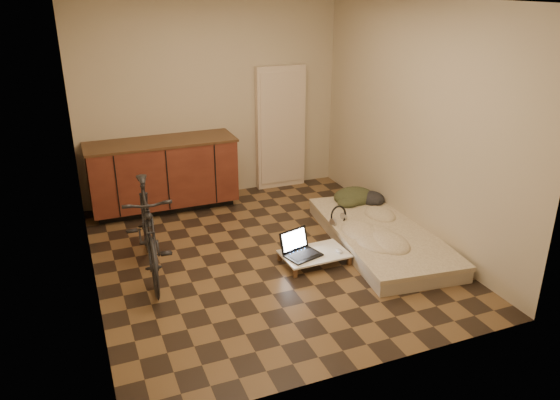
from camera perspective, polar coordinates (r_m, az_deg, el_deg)
name	(u,v)px	position (r m, az deg, el deg)	size (l,w,h in m)	color
room_shell	(265,139)	(5.42, -1.58, 6.42)	(3.50, 4.00, 2.60)	brown
cabinets	(163,174)	(7.07, -12.11, 2.62)	(1.84, 0.62, 0.91)	black
appliance_panel	(281,128)	(7.61, 0.06, 7.55)	(0.70, 0.10, 1.70)	beige
bicycle	(148,225)	(5.51, -13.66, -2.59)	(0.47, 1.61, 1.04)	black
futon	(381,236)	(6.23, 10.50, -3.70)	(1.24, 2.21, 0.18)	#B9AB94
clothing_pile	(359,192)	(6.89, 8.24, 0.83)	(0.55, 0.46, 0.22)	#333921
headphones	(339,215)	(6.26, 6.14, -1.56)	(0.26, 0.24, 0.17)	black
lap_desk	(314,254)	(5.73, 3.61, -5.68)	(0.70, 0.46, 0.11)	brown
laptop	(300,250)	(5.67, 2.10, -5.23)	(0.42, 0.40, 0.24)	black
mouse	(339,251)	(5.75, 6.18, -5.30)	(0.06, 0.10, 0.03)	white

